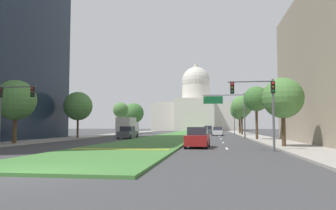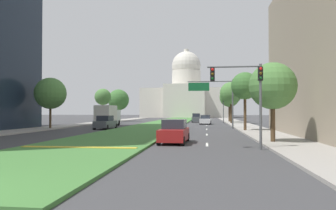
{
  "view_description": "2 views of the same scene",
  "coord_description": "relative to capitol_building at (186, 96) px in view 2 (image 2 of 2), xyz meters",
  "views": [
    {
      "loc": [
        6.61,
        -10.69,
        1.83
      ],
      "look_at": [
        -1.71,
        48.24,
        5.73
      ],
      "focal_mm": 34.13,
      "sensor_mm": 36.0,
      "label": 1
    },
    {
      "loc": [
        7.65,
        -6.88,
        2.33
      ],
      "look_at": [
        1.34,
        45.61,
        3.35
      ],
      "focal_mm": 34.25,
      "sensor_mm": 36.0,
      "label": 2
    }
  ],
  "objects": [
    {
      "name": "ground_plane",
      "position": [
        0.0,
        -56.97,
        -8.07
      ],
      "size": [
        260.0,
        260.0,
        0.0
      ],
      "primitive_type": "plane",
      "color": "#3D3D3F"
    },
    {
      "name": "grass_median",
      "position": [
        0.0,
        -62.75,
        -8.0
      ],
      "size": [
        7.94,
        104.02,
        0.14
      ],
      "primitive_type": "cube",
      "color": "#427A38",
      "rests_on": "ground_plane"
    },
    {
      "name": "median_curb_nose",
      "position": [
        0.0,
        -103.1,
        -7.91
      ],
      "size": [
        7.15,
        0.5,
        0.04
      ],
      "primitive_type": "cube",
      "color": "gold",
      "rests_on": "grass_median"
    },
    {
      "name": "lane_dashes_right",
      "position": [
        7.69,
        -74.79,
        -8.06
      ],
      "size": [
        0.16,
        54.92,
        0.01
      ],
      "color": "silver",
      "rests_on": "ground_plane"
    },
    {
      "name": "sidewalk_left",
      "position": [
        -13.4,
        -68.53,
        -7.99
      ],
      "size": [
        4.0,
        104.02,
        0.15
      ],
      "primitive_type": "cube",
      "color": "#9E9991",
      "rests_on": "ground_plane"
    },
    {
      "name": "sidewalk_right",
      "position": [
        13.4,
        -68.53,
        -7.99
      ],
      "size": [
        4.0,
        104.02,
        0.15
      ],
      "primitive_type": "cube",
      "color": "#9E9991",
      "rests_on": "ground_plane"
    },
    {
      "name": "capitol_building",
      "position": [
        0.0,
        0.0,
        0.0
      ],
      "size": [
        32.17,
        24.99,
        26.2
      ],
      "color": "beige",
      "rests_on": "ground_plane"
    },
    {
      "name": "traffic_light_near_right",
      "position": [
        10.06,
        -101.81,
        -4.27
      ],
      "size": [
        3.34,
        0.35,
        5.2
      ],
      "color": "#515456",
      "rests_on": "ground_plane"
    },
    {
      "name": "traffic_light_far_right",
      "position": [
        10.9,
        -59.22,
        -4.75
      ],
      "size": [
        0.28,
        0.35,
        5.2
      ],
      "color": "#515456",
      "rests_on": "ground_plane"
    },
    {
      "name": "overhead_guide_sign",
      "position": [
        8.82,
        -78.65,
        -3.4
      ],
      "size": [
        6.05,
        0.2,
        6.5
      ],
      "color": "#515456",
      "rests_on": "ground_plane"
    },
    {
      "name": "street_tree_right_near",
      "position": [
        12.39,
        -97.88,
        -3.93
      ],
      "size": [
        3.39,
        3.39,
        5.85
      ],
      "color": "#4C3823",
      "rests_on": "ground_plane"
    },
    {
      "name": "street_tree_left_mid",
      "position": [
        -12.51,
        -82.17,
        -3.42
      ],
      "size": [
        4.09,
        4.09,
        6.7
      ],
      "color": "#4C3823",
      "rests_on": "ground_plane"
    },
    {
      "name": "street_tree_right_mid",
      "position": [
        12.07,
        -83.94,
        -2.85
      ],
      "size": [
        3.17,
        3.17,
        6.85
      ],
      "color": "#4C3823",
      "rests_on": "ground_plane"
    },
    {
      "name": "street_tree_left_far",
      "position": [
        -12.21,
        -61.85,
        -3.01
      ],
      "size": [
        3.18,
        3.18,
        6.69
      ],
      "color": "#4C3823",
      "rests_on": "ground_plane"
    },
    {
      "name": "street_tree_right_far",
      "position": [
        12.18,
        -61.76,
        -2.41
      ],
      "size": [
        4.12,
        4.12,
        7.74
      ],
      "color": "#4C3823",
      "rests_on": "ground_plane"
    },
    {
      "name": "street_tree_left_distant",
      "position": [
        -12.4,
        -50.12,
        -3.14
      ],
      "size": [
        4.82,
        4.82,
        7.35
      ],
      "color": "#4C3823",
      "rests_on": "ground_plane"
    },
    {
      "name": "street_tree_right_distant",
      "position": [
        12.51,
        -52.51,
        -2.77
      ],
      "size": [
        4.19,
        4.19,
        7.43
      ],
      "color": "#4C3823",
      "rests_on": "ground_plane"
    },
    {
      "name": "sedan_lead_stopped",
      "position": [
        5.31,
        -98.34,
        -7.26
      ],
      "size": [
        2.03,
        4.44,
        1.73
      ],
      "color": "maroon",
      "rests_on": "ground_plane"
    },
    {
      "name": "sedan_midblock",
      "position": [
        -5.48,
        -80.99,
        -7.25
      ],
      "size": [
        1.97,
        4.66,
        1.76
      ],
      "color": "#4C5156",
      "rests_on": "ground_plane"
    },
    {
      "name": "sedan_distant",
      "position": [
        7.48,
        -64.28,
        -7.29
      ],
      "size": [
        2.13,
        4.28,
        1.65
      ],
      "color": "silver",
      "rests_on": "ground_plane"
    },
    {
      "name": "sedan_far_horizon",
      "position": [
        5.5,
        -53.62,
        -7.2
      ],
      "size": [
        1.95,
        4.71,
        1.87
      ],
      "color": "#4C5156",
      "rests_on": "ground_plane"
    },
    {
      "name": "sedan_very_far",
      "position": [
        5.03,
        -42.88,
        -7.29
      ],
      "size": [
        1.91,
        4.15,
        1.64
      ],
      "color": "navy",
      "rests_on": "ground_plane"
    },
    {
      "name": "box_truck_delivery",
      "position": [
        -7.5,
        -73.72,
        -6.39
      ],
      "size": [
        2.4,
        6.4,
        3.2
      ],
      "color": "silver",
      "rests_on": "ground_plane"
    }
  ]
}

